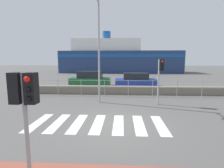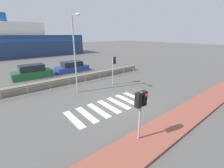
# 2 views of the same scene
# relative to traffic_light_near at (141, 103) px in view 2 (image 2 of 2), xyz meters

# --- Properties ---
(ground_plane) EXTENTS (160.00, 160.00, 0.00)m
(ground_plane) POSITION_rel_traffic_light_near_xyz_m (1.68, 3.74, -1.99)
(ground_plane) COLOR #565451
(sidewalk_brick) EXTENTS (24.00, 1.80, 0.12)m
(sidewalk_brick) POSITION_rel_traffic_light_near_xyz_m (1.68, -0.36, -1.93)
(sidewalk_brick) COLOR #934C3D
(sidewalk_brick) RESTS_ON ground_plane
(crosswalk) EXTENTS (5.85, 2.40, 0.01)m
(crosswalk) POSITION_rel_traffic_light_near_xyz_m (1.08, 3.74, -1.98)
(crosswalk) COLOR silver
(crosswalk) RESTS_ON ground_plane
(seawall) EXTENTS (18.43, 0.55, 0.66)m
(seawall) POSITION_rel_traffic_light_near_xyz_m (1.68, 10.58, -1.65)
(seawall) COLOR slate
(seawall) RESTS_ON ground_plane
(harbor_fence) EXTENTS (16.63, 0.04, 1.28)m
(harbor_fence) POSITION_rel_traffic_light_near_xyz_m (1.68, 9.70, -1.15)
(harbor_fence) COLOR #9EA0A3
(harbor_fence) RESTS_ON ground_plane
(traffic_light_near) EXTENTS (0.58, 0.41, 2.53)m
(traffic_light_near) POSITION_rel_traffic_light_near_xyz_m (0.00, 0.00, 0.00)
(traffic_light_near) COLOR #9EA0A3
(traffic_light_near) RESTS_ON ground_plane
(traffic_light_far) EXTENTS (0.34, 0.32, 2.83)m
(traffic_light_far) POSITION_rel_traffic_light_near_xyz_m (4.49, 7.29, 0.09)
(traffic_light_far) COLOR #9EA0A3
(traffic_light_far) RESTS_ON ground_plane
(streetlamp) EXTENTS (0.32, 1.30, 6.43)m
(streetlamp) POSITION_rel_traffic_light_near_xyz_m (0.63, 7.44, 1.99)
(streetlamp) COLOR #9EA0A3
(streetlamp) RESTS_ON ground_plane
(ferry_boat) EXTENTS (26.11, 7.53, 9.07)m
(ferry_boat) POSITION_rel_traffic_light_near_xyz_m (1.05, 36.28, 1.10)
(ferry_boat) COLOR navy
(ferry_boat) RESTS_ON ground_plane
(parked_car_green) EXTENTS (4.33, 1.74, 1.58)m
(parked_car_green) POSITION_rel_traffic_light_near_xyz_m (-1.35, 15.09, -1.31)
(parked_car_green) COLOR #1E6633
(parked_car_green) RESTS_ON ground_plane
(parked_car_blue) EXTENTS (4.33, 1.78, 1.42)m
(parked_car_blue) POSITION_rel_traffic_light_near_xyz_m (3.58, 15.09, -1.38)
(parked_car_blue) COLOR #233D9E
(parked_car_blue) RESTS_ON ground_plane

